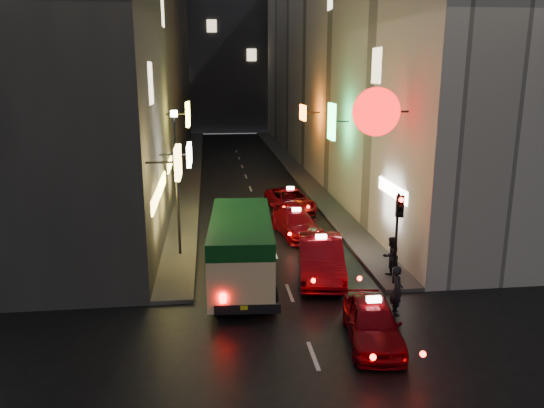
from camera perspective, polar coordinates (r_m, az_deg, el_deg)
name	(u,v)px	position (r m, az deg, el deg)	size (l,w,h in m)	color
building_left	(139,57)	(43.78, -14.14, 15.04)	(7.40, 52.00, 18.00)	#3B3836
building_right	(341,58)	(44.80, 7.38, 15.31)	(8.23, 52.00, 18.00)	beige
building_far	(227,48)	(75.58, -4.91, 16.34)	(30.00, 10.00, 22.00)	#303135
sidewalk_left	(192,170)	(44.20, -8.62, 3.66)	(1.50, 52.00, 0.15)	#454340
sidewalk_right	(294,168)	(44.74, 2.35, 3.93)	(1.50, 52.00, 0.15)	#454340
minibus	(241,244)	(19.78, -3.35, -4.30)	(2.61, 6.45, 2.72)	beige
taxi_near	(373,319)	(16.48, 10.80, -12.04)	(2.57, 4.98, 1.69)	maroon
taxi_second	(321,255)	(21.06, 5.26, -5.47)	(3.19, 6.08, 2.02)	maroon
taxi_third	(296,221)	(26.25, 2.64, -1.88)	(2.58, 4.86, 1.64)	maroon
taxi_far	(290,198)	(30.90, 1.97, 0.60)	(2.63, 4.96, 1.67)	maroon
pedestrian_crossing	(397,287)	(18.37, 13.31, -8.68)	(0.63, 0.41, 1.92)	black
pedestrian_sidewalk	(391,253)	(21.39, 12.66, -5.18)	(0.65, 0.41, 1.73)	black
traffic_light	(398,220)	(19.90, 13.45, -1.64)	(0.26, 0.43, 3.50)	black
lamp_post	(177,174)	(22.90, -10.22, 3.23)	(0.28, 0.28, 6.22)	black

